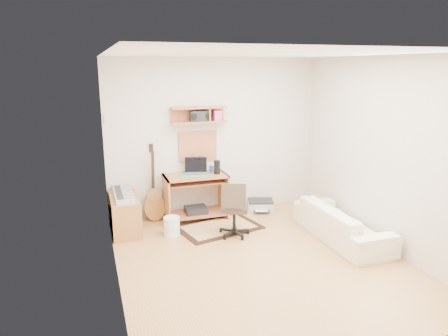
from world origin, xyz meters
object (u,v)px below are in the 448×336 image
object	(u,v)px
desk	(196,197)
task_chair	(234,208)
printer	(260,205)
sofa	(342,217)
cabinet	(124,214)

from	to	relation	value
desk	task_chair	size ratio (longest dim) A/B	1.17
printer	sofa	xyz separation A→B (m)	(0.61, -1.54, 0.25)
task_chair	sofa	size ratio (longest dim) A/B	0.50
cabinet	sofa	size ratio (longest dim) A/B	0.53
sofa	desk	bearing A→B (deg)	50.47
cabinet	printer	xyz separation A→B (m)	(2.35, 0.23, -0.19)
cabinet	sofa	distance (m)	3.24
printer	desk	bearing A→B (deg)	-159.96
printer	sofa	distance (m)	1.67
desk	cabinet	distance (m)	1.18
task_chair	printer	xyz separation A→B (m)	(0.82, 0.92, -0.34)
desk	printer	size ratio (longest dim) A/B	2.24
task_chair	cabinet	xyz separation A→B (m)	(-1.53, 0.68, -0.15)
cabinet	printer	bearing A→B (deg)	5.66
desk	cabinet	size ratio (longest dim) A/B	1.11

